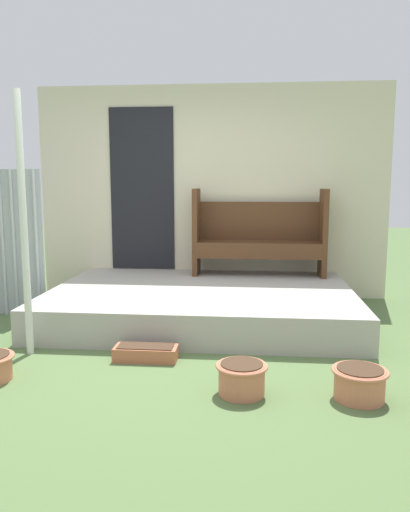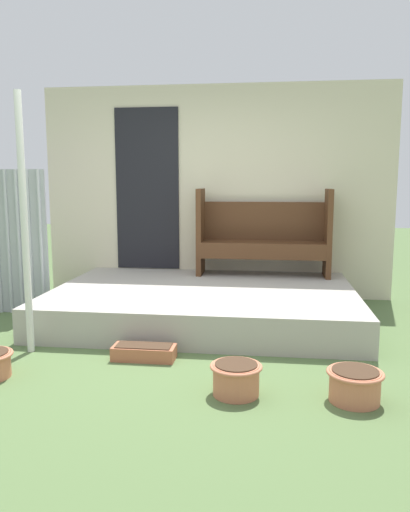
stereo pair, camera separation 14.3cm
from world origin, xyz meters
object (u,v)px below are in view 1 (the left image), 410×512
object	(u,v)px
flower_pot_right	(360,382)
flower_pot_middle	(242,377)
bench	(259,233)
support_post	(24,226)
planter_box_rect	(146,353)

from	to	relation	value
flower_pot_right	flower_pot_middle	bearing A→B (deg)	179.60
bench	flower_pot_right	distance (m)	2.88
support_post	flower_pot_middle	distance (m)	2.14
support_post	flower_pot_middle	world-z (taller)	support_post
flower_pot_right	support_post	bearing A→B (deg)	165.70
flower_pot_middle	flower_pot_right	size ratio (longest dim) A/B	0.96
support_post	bench	distance (m)	2.84
support_post	planter_box_rect	world-z (taller)	support_post
bench	planter_box_rect	bearing A→B (deg)	-113.44
flower_pot_right	planter_box_rect	distance (m)	1.68
support_post	flower_pot_right	xyz separation A→B (m)	(2.58, -0.66, -0.96)
support_post	flower_pot_middle	xyz separation A→B (m)	(1.80, -0.65, -0.96)
flower_pot_right	planter_box_rect	world-z (taller)	flower_pot_right
bench	support_post	bearing A→B (deg)	-133.07
support_post	flower_pot_right	world-z (taller)	support_post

